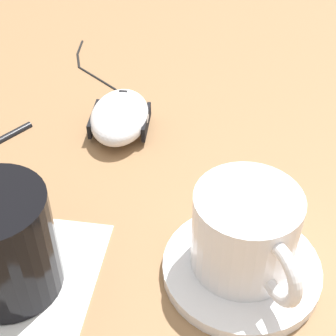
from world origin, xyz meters
TOP-DOWN VIEW (x-y plane):
  - ground_plane at (0.00, 0.00)m, footprint 3.00×3.00m
  - saucer at (0.12, -0.07)m, footprint 0.13×0.13m
  - coffee_cup at (0.12, -0.07)m, footprint 0.08×0.11m
  - computer_mouse at (0.06, 0.14)m, footprint 0.09×0.11m
  - mouse_cable at (0.04, 0.28)m, footprint 0.05×0.18m

SIDE VIEW (x-z plane):
  - ground_plane at x=0.00m, z-range 0.00..0.00m
  - mouse_cable at x=0.04m, z-range 0.00..0.00m
  - saucer at x=0.12m, z-range 0.00..0.01m
  - computer_mouse at x=0.06m, z-range 0.00..0.04m
  - coffee_cup at x=0.12m, z-range 0.01..0.08m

